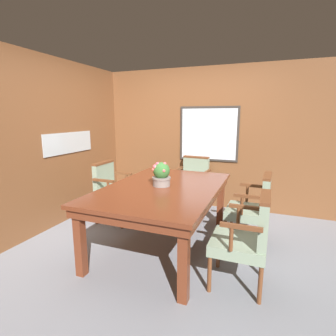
{
  "coord_description": "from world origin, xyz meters",
  "views": [
    {
      "loc": [
        1.17,
        -2.81,
        1.62
      ],
      "look_at": [
        0.0,
        0.21,
        0.98
      ],
      "focal_mm": 28.0,
      "sensor_mm": 36.0,
      "label": 1
    }
  ],
  "objects": [
    {
      "name": "wall_left",
      "position": [
        -1.77,
        0.0,
        1.22
      ],
      "size": [
        0.08,
        7.2,
        2.45
      ],
      "color": "brown",
      "rests_on": "ground_plane"
    },
    {
      "name": "potted_plant",
      "position": [
        -0.03,
        0.07,
        0.92
      ],
      "size": [
        0.23,
        0.23,
        0.3
      ],
      "color": "gray",
      "rests_on": "dining_table"
    },
    {
      "name": "chair_right_far",
      "position": [
        1.04,
        0.5,
        0.51
      ],
      "size": [
        0.53,
        0.57,
        0.93
      ],
      "rotation": [
        0.0,
        0.0,
        -1.6
      ],
      "color": "brown",
      "rests_on": "ground_plane"
    },
    {
      "name": "dining_table",
      "position": [
        0.0,
        0.06,
        0.69
      ],
      "size": [
        1.31,
        2.0,
        0.78
      ],
      "color": "maroon",
      "rests_on": "ground_plane"
    },
    {
      "name": "chair_head_far",
      "position": [
        -0.02,
        1.48,
        0.51
      ],
      "size": [
        0.58,
        0.54,
        0.93
      ],
      "rotation": [
        0.0,
        0.0,
        -0.07
      ],
      "color": "brown",
      "rests_on": "ground_plane"
    },
    {
      "name": "chair_left_far",
      "position": [
        -1.06,
        0.53,
        0.51
      ],
      "size": [
        0.51,
        0.56,
        0.93
      ],
      "rotation": [
        0.0,
        0.0,
        1.56
      ],
      "color": "brown",
      "rests_on": "ground_plane"
    },
    {
      "name": "wall_back",
      "position": [
        0.0,
        1.78,
        1.23
      ],
      "size": [
        7.2,
        0.08,
        2.45
      ],
      "color": "brown",
      "rests_on": "ground_plane"
    },
    {
      "name": "chair_right_near",
      "position": [
        1.04,
        -0.4,
        0.51
      ],
      "size": [
        0.51,
        0.55,
        0.93
      ],
      "rotation": [
        0.0,
        0.0,
        -1.57
      ],
      "color": "brown",
      "rests_on": "ground_plane"
    },
    {
      "name": "ground_plane",
      "position": [
        0.0,
        0.0,
        0.0
      ],
      "size": [
        14.0,
        14.0,
        0.0
      ],
      "primitive_type": "plane",
      "color": "gray"
    }
  ]
}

